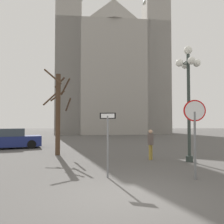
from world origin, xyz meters
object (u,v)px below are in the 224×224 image
at_px(cathedral, 111,66).
at_px(bare_tree, 58,111).
at_px(pedestrian_walking, 151,142).
at_px(stop_sign, 195,124).
at_px(parked_car_near_navy, 9,139).
at_px(street_lamp, 188,81).
at_px(one_way_arrow_sign, 108,137).

distance_m(cathedral, bare_tree, 27.65).
xyz_separation_m(bare_tree, pedestrian_walking, (5.27, -1.92, -1.73)).
distance_m(stop_sign, pedestrian_walking, 4.34).
bearing_deg(parked_car_near_navy, street_lamp, -27.93).
height_order(stop_sign, street_lamp, street_lamp).
bearing_deg(street_lamp, one_way_arrow_sign, -143.31).
bearing_deg(parked_car_near_navy, one_way_arrow_sign, -51.56).
xyz_separation_m(stop_sign, bare_tree, (-6.00, 6.08, 0.74)).
bearing_deg(stop_sign, pedestrian_walking, 99.96).
height_order(one_way_arrow_sign, street_lamp, street_lamp).
relative_size(stop_sign, one_way_arrow_sign, 1.19).
xyz_separation_m(bare_tree, parked_car_near_navy, (-4.33, 3.43, -1.98)).
height_order(cathedral, stop_sign, cathedral).
height_order(one_way_arrow_sign, bare_tree, bare_tree).
height_order(cathedral, one_way_arrow_sign, cathedral).
relative_size(stop_sign, parked_car_near_navy, 0.59).
xyz_separation_m(one_way_arrow_sign, street_lamp, (4.15, 3.10, 2.61)).
xyz_separation_m(cathedral, pedestrian_walking, (1.25, -27.76, -10.70)).
distance_m(street_lamp, pedestrian_walking, 3.66).
xyz_separation_m(stop_sign, parked_car_near_navy, (-10.33, 9.52, -1.25)).
relative_size(one_way_arrow_sign, street_lamp, 0.40).
bearing_deg(bare_tree, pedestrian_walking, -20.05).
xyz_separation_m(cathedral, one_way_arrow_sign, (-1.08, -31.55, -10.20)).
relative_size(one_way_arrow_sign, pedestrian_walking, 1.47).
relative_size(stop_sign, street_lamp, 0.47).
relative_size(street_lamp, parked_car_near_navy, 1.24).
relative_size(cathedral, bare_tree, 7.78).
xyz_separation_m(one_way_arrow_sign, bare_tree, (-2.93, 5.71, 1.24)).
height_order(cathedral, street_lamp, cathedral).
bearing_deg(cathedral, street_lamp, -83.84).
distance_m(one_way_arrow_sign, pedestrian_walking, 4.48).
bearing_deg(stop_sign, cathedral, 93.55).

